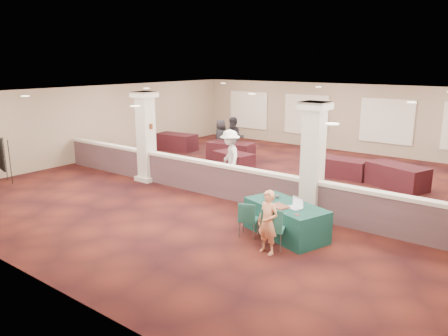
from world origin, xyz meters
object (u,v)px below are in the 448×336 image
Objects in this scene: far_table_back_center at (343,168)px; conf_chair_main at (273,225)px; near_table at (286,220)px; woman at (268,222)px; far_table_front_left at (231,151)px; attendee_d at (221,138)px; easel_board at (0,154)px; attendee_b at (230,157)px; conf_chair_side at (248,217)px; attendee_a at (234,138)px; far_table_front_center at (234,161)px; far_table_back_left at (176,142)px; far_table_front_right at (397,176)px.

conf_chair_main is at bearing -79.94° from far_table_back_center.
near_table is 1.43× the size of woman.
near_table reaches higher than far_table_front_left.
attendee_d is at bearing 142.20° from woman.
far_table_front_left is (-6.30, 6.93, -0.20)m from conf_chair_main.
attendee_b is (6.45, 4.88, -0.11)m from easel_board.
attendee_d is (-7.07, 6.51, 0.42)m from near_table.
conf_chair_side is 8.58m from far_table_front_left.
far_table_front_center is at bearing -86.31° from attendee_a.
attendee_d is (3.33, 8.39, -0.24)m from easel_board.
easel_board reaches higher than far_table_back_left.
far_table_back_left is (-8.90, 6.89, -0.13)m from conf_chair_side.
attendee_a is (4.22, 8.20, -0.14)m from easel_board.
attendee_d is at bearing 6.97° from far_table_back_left.
far_table_front_right is (1.61, 6.69, -0.13)m from conf_chair_side.
woman is at bearing -37.04° from far_table_back_left.
far_table_front_left is (-6.10, 5.96, -0.01)m from near_table.
conf_chair_side reaches higher than far_table_front_left.
attendee_b is at bearing 112.13° from conf_chair_side.
far_table_front_right is 5.76m from attendee_b.
far_table_front_center is 4.25m from far_table_back_center.
easel_board is at bearing -95.83° from far_table_back_left.
far_table_back_left is at bearing 21.40° from attendee_d.
far_table_front_right is 8.04m from attendee_d.
conf_chair_side is at bearing -8.38° from attendee_b.
far_table_back_center is 6.03m from attendee_d.
far_table_back_left is 1.18× the size of attendee_d.
attendee_a is (-5.11, 0.11, 0.57)m from far_table_back_center.
conf_chair_side is 6.88m from far_table_front_right.
far_table_back_center is at bearing 174.32° from far_table_front_right.
near_table is 1.21× the size of far_table_back_center.
easel_board is at bearing 82.80° from attendee_d.
easel_board is (-10.40, -1.88, 0.66)m from near_table.
far_table_back_center is at bearing 88.01° from attendee_b.
attendee_a reaches higher than easel_board.
attendee_a is (-6.38, 7.28, 0.33)m from conf_chair_main.
attendee_a reaches higher than far_table_front_right.
near_table is at bearing 2.78° from attendee_b.
attendee_b is (-4.14, 4.17, 0.22)m from woman.
far_table_back_left is at bearing 178.91° from far_table_front_right.
conf_chair_main reaches higher than far_table_front_right.
near_table is at bearing 24.22° from easel_board.
far_table_front_left is at bearing 112.33° from conf_chair_main.
attendee_a reaches higher than woman.
attendee_b is 4.70m from attendee_d.
conf_chair_side is 0.51× the size of far_table_back_center.
far_table_front_left is 3.70m from attendee_b.
attendee_d reaches higher than far_table_back_left.
attendee_a is at bearing 177.47° from far_table_front_right.
near_table is at bearing -43.18° from far_table_front_center.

